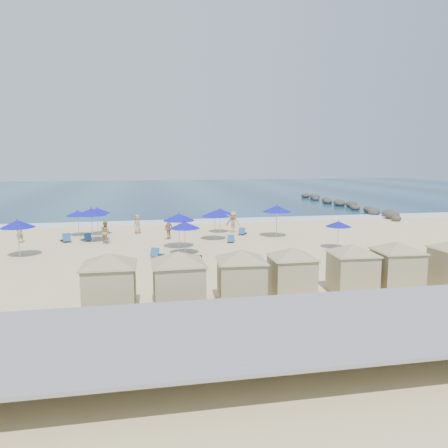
% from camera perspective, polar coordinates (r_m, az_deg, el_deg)
% --- Properties ---
extents(ground, '(160.00, 160.00, 0.00)m').
position_cam_1_polar(ground, '(28.35, -6.78, -4.38)').
color(ground, beige).
rests_on(ground, ground).
extents(ocean, '(160.00, 80.00, 0.06)m').
position_cam_1_polar(ocean, '(82.82, -9.50, 4.21)').
color(ocean, '#0E304D').
rests_on(ocean, ground).
extents(surf_line, '(160.00, 2.50, 0.08)m').
position_cam_1_polar(surf_line, '(43.57, -8.24, 0.25)').
color(surf_line, white).
rests_on(surf_line, ground).
extents(seawall, '(160.00, 6.10, 1.22)m').
position_cam_1_polar(seawall, '(15.31, -3.12, -13.36)').
color(seawall, gray).
rests_on(seawall, ground).
extents(rock_jetty, '(2.56, 26.66, 0.96)m').
position_cam_1_polar(rock_jetty, '(58.80, 15.38, 2.53)').
color(rock_jetty, '#302B28').
rests_on(rock_jetty, ground).
extents(trash_bin, '(1.05, 1.05, 0.85)m').
position_cam_1_polar(trash_bin, '(24.83, -3.98, -5.22)').
color(trash_bin, black).
rests_on(trash_bin, ground).
extents(cabana_0, '(4.45, 4.45, 2.79)m').
position_cam_1_polar(cabana_0, '(18.60, -14.74, -6.52)').
color(cabana_0, tan).
rests_on(cabana_0, ground).
extents(cabana_1, '(4.45, 4.45, 2.79)m').
position_cam_1_polar(cabana_1, '(18.44, -5.99, -6.42)').
color(cabana_1, tan).
rests_on(cabana_1, ground).
extents(cabana_2, '(4.26, 4.26, 2.68)m').
position_cam_1_polar(cabana_2, '(19.14, 2.26, -6.01)').
color(cabana_2, tan).
rests_on(cabana_2, ground).
extents(cabana_3, '(4.10, 4.10, 2.57)m').
position_cam_1_polar(cabana_3, '(20.29, 8.86, -5.44)').
color(cabana_3, tan).
rests_on(cabana_3, ground).
extents(cabana_4, '(4.18, 4.18, 2.63)m').
position_cam_1_polar(cabana_4, '(21.48, 16.45, -4.81)').
color(cabana_4, tan).
rests_on(cabana_4, ground).
extents(cabana_5, '(4.24, 4.24, 2.67)m').
position_cam_1_polar(cabana_5, '(22.66, 21.72, -4.33)').
color(cabana_5, tan).
rests_on(cabana_5, ground).
extents(umbrella_1, '(2.21, 2.21, 2.51)m').
position_cam_1_polar(umbrella_1, '(30.81, -25.38, 0.01)').
color(umbrella_1, '#A5A8AD').
rests_on(umbrella_1, ground).
extents(umbrella_2, '(1.92, 1.92, 2.18)m').
position_cam_1_polar(umbrella_2, '(37.30, -18.56, 1.34)').
color(umbrella_2, '#A5A8AD').
rests_on(umbrella_2, ground).
extents(umbrella_3, '(2.09, 2.09, 2.37)m').
position_cam_1_polar(umbrella_3, '(37.25, -16.22, 1.69)').
color(umbrella_3, '#A5A8AD').
rests_on(umbrella_3, ground).
extents(umbrella_4, '(2.37, 2.37, 2.69)m').
position_cam_1_polar(umbrella_4, '(34.27, -16.96, 1.54)').
color(umbrella_4, '#A5A8AD').
rests_on(umbrella_4, ground).
extents(umbrella_5, '(2.03, 2.03, 2.31)m').
position_cam_1_polar(umbrella_5, '(28.60, -5.15, -0.15)').
color(umbrella_5, '#A5A8AD').
rests_on(umbrella_5, ground).
extents(umbrella_6, '(2.14, 2.14, 2.43)m').
position_cam_1_polar(umbrella_6, '(33.55, -1.20, 1.38)').
color(umbrella_6, '#A5A8AD').
rests_on(umbrella_6, ground).
extents(umbrella_7, '(2.27, 2.27, 2.59)m').
position_cam_1_polar(umbrella_7, '(30.69, -5.91, 0.90)').
color(umbrella_7, '#A5A8AD').
rests_on(umbrella_7, ground).
extents(umbrella_8, '(1.90, 1.90, 2.16)m').
position_cam_1_polar(umbrella_8, '(36.95, -0.50, 1.70)').
color(umbrella_8, '#A5A8AD').
rests_on(umbrella_8, ground).
extents(umbrella_9, '(2.36, 2.36, 2.68)m').
position_cam_1_polar(umbrella_9, '(35.09, 6.91, 2.00)').
color(umbrella_9, '#A5A8AD').
rests_on(umbrella_9, ground).
extents(umbrella_10, '(1.81, 1.81, 2.06)m').
position_cam_1_polar(umbrella_10, '(31.47, 14.72, 0.01)').
color(umbrella_10, '#A5A8AD').
rests_on(umbrella_10, ground).
extents(beach_chair_1, '(1.05, 1.46, 0.73)m').
position_cam_1_polar(beach_chair_1, '(35.33, -19.99, -1.82)').
color(beach_chair_1, '#254F8A').
rests_on(beach_chair_1, ground).
extents(beach_chair_2, '(0.75, 1.26, 0.65)m').
position_cam_1_polar(beach_chair_2, '(35.23, -17.40, -1.77)').
color(beach_chair_2, '#254F8A').
rests_on(beach_chair_2, ground).
extents(beach_chair_3, '(1.00, 1.34, 0.67)m').
position_cam_1_polar(beach_chair_3, '(28.60, -8.78, -3.82)').
color(beach_chair_3, '#254F8A').
rests_on(beach_chair_3, ground).
extents(beach_chair_4, '(0.79, 1.23, 0.62)m').
position_cam_1_polar(beach_chair_4, '(33.09, 0.93, -2.04)').
color(beach_chair_4, '#254F8A').
rests_on(beach_chair_4, ground).
extents(beach_chair_5, '(0.96, 1.28, 0.64)m').
position_cam_1_polar(beach_chair_5, '(36.35, 2.43, -1.06)').
color(beach_chair_5, '#254F8A').
rests_on(beach_chair_5, ground).
extents(beachgoer_0, '(0.67, 0.72, 1.65)m').
position_cam_1_polar(beachgoer_0, '(36.21, -25.16, -0.96)').
color(beachgoer_0, tan).
rests_on(beachgoer_0, ground).
extents(beachgoer_1, '(1.01, 1.04, 1.69)m').
position_cam_1_polar(beachgoer_1, '(33.81, -15.21, -1.03)').
color(beachgoer_1, tan).
rests_on(beachgoer_1, ground).
extents(beachgoer_2, '(0.93, 1.00, 1.65)m').
position_cam_1_polar(beachgoer_2, '(34.55, -7.27, -0.62)').
color(beachgoer_2, tan).
rests_on(beachgoer_2, ground).
extents(beachgoer_3, '(1.33, 1.00, 1.83)m').
position_cam_1_polar(beachgoer_3, '(37.15, 1.20, 0.24)').
color(beachgoer_3, tan).
rests_on(beachgoer_3, ground).
extents(beachgoer_4, '(0.89, 0.94, 1.61)m').
position_cam_1_polar(beachgoer_4, '(37.60, -11.25, 0.01)').
color(beachgoer_4, tan).
rests_on(beachgoer_4, ground).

